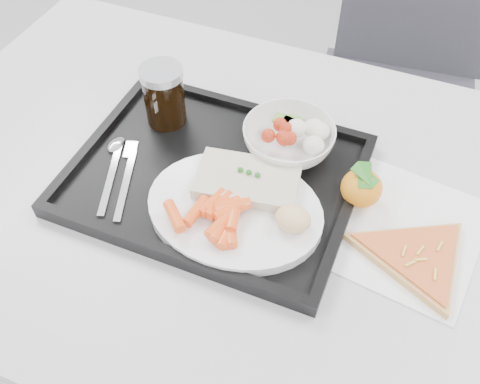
{
  "coord_description": "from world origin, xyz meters",
  "views": [
    {
      "loc": [
        0.21,
        -0.22,
        1.4
      ],
      "look_at": [
        0.01,
        0.27,
        0.77
      ],
      "focal_mm": 40.0,
      "sensor_mm": 36.0,
      "label": 1
    }
  ],
  "objects_px": {
    "chair": "(405,67)",
    "dinner_plate": "(235,210)",
    "tray": "(215,176)",
    "salad_bowl": "(289,139)",
    "cola_glass": "(164,94)",
    "table": "(240,213)",
    "pizza_slice": "(416,257)",
    "tangerine": "(362,188)"
  },
  "relations": [
    {
      "from": "chair",
      "to": "dinner_plate",
      "type": "height_order",
      "value": "chair"
    },
    {
      "from": "tray",
      "to": "salad_bowl",
      "type": "xyz_separation_m",
      "value": [
        0.09,
        0.1,
        0.03
      ]
    },
    {
      "from": "tray",
      "to": "cola_glass",
      "type": "xyz_separation_m",
      "value": [
        -0.13,
        0.09,
        0.06
      ]
    },
    {
      "from": "table",
      "to": "dinner_plate",
      "type": "relative_size",
      "value": 4.44
    },
    {
      "from": "chair",
      "to": "pizza_slice",
      "type": "relative_size",
      "value": 4.15
    },
    {
      "from": "dinner_plate",
      "to": "tray",
      "type": "bearing_deg",
      "value": 134.61
    },
    {
      "from": "table",
      "to": "tangerine",
      "type": "xyz_separation_m",
      "value": [
        0.18,
        0.04,
        0.1
      ]
    },
    {
      "from": "chair",
      "to": "tray",
      "type": "relative_size",
      "value": 2.07
    },
    {
      "from": "table",
      "to": "salad_bowl",
      "type": "relative_size",
      "value": 7.89
    },
    {
      "from": "tray",
      "to": "cola_glass",
      "type": "relative_size",
      "value": 4.17
    },
    {
      "from": "chair",
      "to": "salad_bowl",
      "type": "height_order",
      "value": "chair"
    },
    {
      "from": "salad_bowl",
      "to": "pizza_slice",
      "type": "bearing_deg",
      "value": -28.59
    },
    {
      "from": "tangerine",
      "to": "pizza_slice",
      "type": "xyz_separation_m",
      "value": [
        0.1,
        -0.08,
        -0.02
      ]
    },
    {
      "from": "chair",
      "to": "cola_glass",
      "type": "height_order",
      "value": "chair"
    },
    {
      "from": "table",
      "to": "cola_glass",
      "type": "xyz_separation_m",
      "value": [
        -0.18,
        0.09,
        0.14
      ]
    },
    {
      "from": "tray",
      "to": "dinner_plate",
      "type": "relative_size",
      "value": 1.67
    },
    {
      "from": "tray",
      "to": "cola_glass",
      "type": "height_order",
      "value": "cola_glass"
    },
    {
      "from": "table",
      "to": "chair",
      "type": "bearing_deg",
      "value": 76.52
    },
    {
      "from": "tray",
      "to": "tangerine",
      "type": "distance_m",
      "value": 0.23
    },
    {
      "from": "dinner_plate",
      "to": "cola_glass",
      "type": "distance_m",
      "value": 0.25
    },
    {
      "from": "cola_glass",
      "to": "pizza_slice",
      "type": "relative_size",
      "value": 0.48
    },
    {
      "from": "cola_glass",
      "to": "tangerine",
      "type": "xyz_separation_m",
      "value": [
        0.36,
        -0.04,
        -0.04
      ]
    },
    {
      "from": "table",
      "to": "pizza_slice",
      "type": "relative_size",
      "value": 5.36
    },
    {
      "from": "dinner_plate",
      "to": "cola_glass",
      "type": "relative_size",
      "value": 2.5
    },
    {
      "from": "salad_bowl",
      "to": "dinner_plate",
      "type": "bearing_deg",
      "value": -100.38
    },
    {
      "from": "tangerine",
      "to": "pizza_slice",
      "type": "relative_size",
      "value": 0.32
    },
    {
      "from": "tray",
      "to": "pizza_slice",
      "type": "height_order",
      "value": "tray"
    },
    {
      "from": "cola_glass",
      "to": "pizza_slice",
      "type": "distance_m",
      "value": 0.48
    },
    {
      "from": "chair",
      "to": "table",
      "type": "bearing_deg",
      "value": -103.48
    },
    {
      "from": "chair",
      "to": "salad_bowl",
      "type": "distance_m",
      "value": 0.69
    },
    {
      "from": "tangerine",
      "to": "dinner_plate",
      "type": "bearing_deg",
      "value": -147.91
    },
    {
      "from": "cola_glass",
      "to": "chair",
      "type": "bearing_deg",
      "value": 61.37
    },
    {
      "from": "tray",
      "to": "tangerine",
      "type": "xyz_separation_m",
      "value": [
        0.23,
        0.04,
        0.03
      ]
    },
    {
      "from": "chair",
      "to": "pizza_slice",
      "type": "xyz_separation_m",
      "value": [
        0.11,
        -0.76,
        0.22
      ]
    },
    {
      "from": "pizza_slice",
      "to": "table",
      "type": "bearing_deg",
      "value": 173.23
    },
    {
      "from": "tray",
      "to": "cola_glass",
      "type": "distance_m",
      "value": 0.17
    },
    {
      "from": "chair",
      "to": "tangerine",
      "type": "relative_size",
      "value": 13.01
    },
    {
      "from": "pizza_slice",
      "to": "tray",
      "type": "bearing_deg",
      "value": 174.37
    },
    {
      "from": "salad_bowl",
      "to": "tangerine",
      "type": "relative_size",
      "value": 2.13
    },
    {
      "from": "dinner_plate",
      "to": "pizza_slice",
      "type": "height_order",
      "value": "dinner_plate"
    },
    {
      "from": "table",
      "to": "salad_bowl",
      "type": "height_order",
      "value": "salad_bowl"
    },
    {
      "from": "table",
      "to": "salad_bowl",
      "type": "xyz_separation_m",
      "value": [
        0.05,
        0.1,
        0.11
      ]
    }
  ]
}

